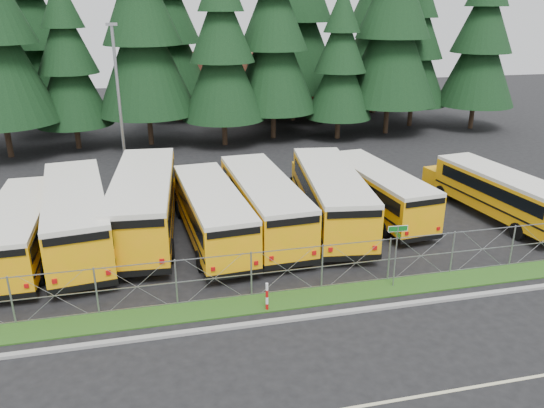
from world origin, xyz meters
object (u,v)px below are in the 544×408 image
(bus_3, at_px, (211,214))
(light_standard, at_px, (119,98))
(striped_bollard, at_px, (267,297))
(bus_1, at_px, (77,217))
(bus_east, at_px, (496,194))
(bus_0, at_px, (22,231))
(street_sign, at_px, (397,243))
(bus_2, at_px, (145,203))
(bus_4, at_px, (262,204))
(bus_5, at_px, (329,197))
(bus_6, at_px, (374,192))

(bus_3, height_order, light_standard, light_standard)
(bus_3, bearing_deg, striped_bollard, -84.13)
(bus_1, relative_size, bus_east, 1.18)
(bus_0, relative_size, street_sign, 3.69)
(street_sign, distance_m, striped_bollard, 5.81)
(bus_2, bearing_deg, bus_0, -159.11)
(bus_4, bearing_deg, light_standard, 120.96)
(bus_0, bearing_deg, bus_east, -2.29)
(bus_3, bearing_deg, bus_1, 169.22)
(bus_1, relative_size, bus_5, 1.01)
(bus_1, xyz_separation_m, bus_6, (15.80, 0.73, -0.19))
(bus_2, xyz_separation_m, bus_5, (9.61, -0.99, -0.09))
(bus_6, bearing_deg, bus_4, -178.26)
(bus_0, height_order, bus_1, bus_1)
(bus_2, relative_size, street_sign, 4.42)
(bus_4, xyz_separation_m, light_standard, (-7.19, 10.70, 4.01))
(bus_east, height_order, striped_bollard, bus_east)
(bus_5, relative_size, street_sign, 4.17)
(bus_0, xyz_separation_m, bus_3, (8.79, -0.03, 0.06))
(bus_1, xyz_separation_m, bus_3, (6.44, -0.72, -0.14))
(bus_3, height_order, bus_east, bus_3)
(bus_3, bearing_deg, bus_4, 7.26)
(bus_6, bearing_deg, striped_bollard, -139.23)
(bus_0, xyz_separation_m, bus_6, (18.16, 1.42, 0.00))
(bus_6, height_order, striped_bollard, bus_6)
(bus_5, height_order, striped_bollard, bus_5)
(striped_bollard, bearing_deg, bus_5, 56.58)
(bus_east, height_order, light_standard, light_standard)
(striped_bollard, bearing_deg, street_sign, 6.24)
(bus_0, distance_m, bus_2, 5.85)
(bus_0, xyz_separation_m, striped_bollard, (10.08, -7.13, -0.76))
(bus_2, height_order, street_sign, bus_2)
(bus_east, xyz_separation_m, street_sign, (-8.90, -6.07, 0.71))
(bus_0, height_order, bus_4, bus_4)
(bus_6, xyz_separation_m, bus_east, (6.42, -1.86, -0.04))
(bus_4, bearing_deg, bus_5, -0.90)
(bus_east, height_order, street_sign, street_sign)
(bus_east, relative_size, light_standard, 1.00)
(bus_1, bearing_deg, street_sign, -35.85)
(bus_0, height_order, bus_2, bus_2)
(bus_0, distance_m, street_sign, 16.99)
(bus_0, xyz_separation_m, light_standard, (4.32, 11.24, 4.14))
(bus_6, height_order, bus_east, bus_6)
(bus_6, bearing_deg, bus_0, 178.61)
(bus_2, relative_size, bus_4, 1.10)
(bus_east, bearing_deg, bus_1, 170.07)
(bus_0, relative_size, bus_1, 0.87)
(bus_6, distance_m, striped_bollard, 11.78)
(bus_1, bearing_deg, bus_6, -4.80)
(bus_3, distance_m, bus_5, 6.47)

